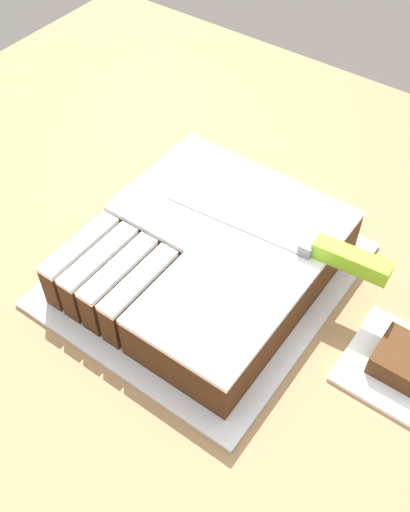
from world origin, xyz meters
TOP-DOWN VIEW (x-y plane):
  - countertop at (0.00, 0.00)m, footprint 1.40×1.10m
  - cake_board at (-0.07, 0.02)m, footprint 0.32×0.35m
  - cake at (-0.07, 0.02)m, footprint 0.27×0.30m
  - knife at (0.05, 0.07)m, footprint 0.28×0.05m
  - paper_napkin at (0.18, 0.03)m, footprint 0.12×0.12m
  - brownie at (0.18, 0.03)m, footprint 0.06×0.06m

SIDE VIEW (x-z plane):
  - countertop at x=0.00m, z-range 0.00..0.92m
  - cake_board at x=-0.07m, z-range 0.92..0.93m
  - paper_napkin at x=0.18m, z-range 0.92..0.93m
  - brownie at x=0.18m, z-range 0.93..0.95m
  - cake at x=-0.07m, z-range 0.93..0.99m
  - knife at x=0.05m, z-range 0.99..1.01m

